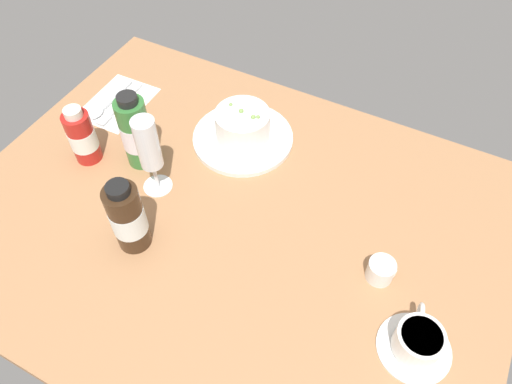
{
  "coord_description": "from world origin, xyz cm",
  "views": [
    {
      "loc": [
        -30.63,
        48.22,
        80.05
      ],
      "look_at": [
        -4.6,
        -1.85,
        8.97
      ],
      "focal_mm": 34.16,
      "sensor_mm": 36.0,
      "label": 1
    }
  ],
  "objects_px": {
    "cutlery_setting": "(117,103)",
    "creamer_jug": "(381,270)",
    "porridge_bowl": "(243,129)",
    "sauce_bottle_green": "(136,132)",
    "sauce_bottle_red": "(83,136)",
    "sauce_bottle_brown": "(128,217)",
    "coffee_cup": "(417,342)",
    "wine_glass": "(149,147)"
  },
  "relations": [
    {
      "from": "wine_glass",
      "to": "sauce_bottle_green",
      "type": "height_order",
      "value": "wine_glass"
    },
    {
      "from": "wine_glass",
      "to": "sauce_bottle_red",
      "type": "bearing_deg",
      "value": 0.15
    },
    {
      "from": "sauce_bottle_green",
      "to": "sauce_bottle_red",
      "type": "bearing_deg",
      "value": 23.08
    },
    {
      "from": "sauce_bottle_brown",
      "to": "cutlery_setting",
      "type": "bearing_deg",
      "value": -47.31
    },
    {
      "from": "porridge_bowl",
      "to": "wine_glass",
      "type": "distance_m",
      "value": 0.24
    },
    {
      "from": "porridge_bowl",
      "to": "sauce_bottle_green",
      "type": "height_order",
      "value": "sauce_bottle_green"
    },
    {
      "from": "sauce_bottle_brown",
      "to": "porridge_bowl",
      "type": "bearing_deg",
      "value": -99.28
    },
    {
      "from": "creamer_jug",
      "to": "sauce_bottle_brown",
      "type": "relative_size",
      "value": 0.35
    },
    {
      "from": "sauce_bottle_brown",
      "to": "sauce_bottle_green",
      "type": "bearing_deg",
      "value": -58.12
    },
    {
      "from": "creamer_jug",
      "to": "sauce_bottle_brown",
      "type": "bearing_deg",
      "value": 17.77
    },
    {
      "from": "coffee_cup",
      "to": "sauce_bottle_green",
      "type": "bearing_deg",
      "value": -12.19
    },
    {
      "from": "wine_glass",
      "to": "sauce_bottle_red",
      "type": "height_order",
      "value": "wine_glass"
    },
    {
      "from": "sauce_bottle_red",
      "to": "creamer_jug",
      "type": "bearing_deg",
      "value": -179.28
    },
    {
      "from": "coffee_cup",
      "to": "sauce_bottle_red",
      "type": "height_order",
      "value": "sauce_bottle_red"
    },
    {
      "from": "cutlery_setting",
      "to": "creamer_jug",
      "type": "relative_size",
      "value": 3.08
    },
    {
      "from": "creamer_jug",
      "to": "wine_glass",
      "type": "relative_size",
      "value": 0.32
    },
    {
      "from": "sauce_bottle_brown",
      "to": "creamer_jug",
      "type": "bearing_deg",
      "value": -162.23
    },
    {
      "from": "creamer_jug",
      "to": "wine_glass",
      "type": "bearing_deg",
      "value": 0.94
    },
    {
      "from": "wine_glass",
      "to": "coffee_cup",
      "type": "bearing_deg",
      "value": 170.72
    },
    {
      "from": "creamer_jug",
      "to": "sauce_bottle_green",
      "type": "xyz_separation_m",
      "value": [
        0.56,
        -0.04,
        0.06
      ]
    },
    {
      "from": "porridge_bowl",
      "to": "coffee_cup",
      "type": "distance_m",
      "value": 0.57
    },
    {
      "from": "porridge_bowl",
      "to": "creamer_jug",
      "type": "distance_m",
      "value": 0.44
    },
    {
      "from": "coffee_cup",
      "to": "sauce_bottle_green",
      "type": "distance_m",
      "value": 0.67
    },
    {
      "from": "coffee_cup",
      "to": "sauce_bottle_red",
      "type": "bearing_deg",
      "value": -7.04
    },
    {
      "from": "porridge_bowl",
      "to": "wine_glass",
      "type": "bearing_deg",
      "value": 64.9
    },
    {
      "from": "porridge_bowl",
      "to": "sauce_bottle_brown",
      "type": "height_order",
      "value": "sauce_bottle_brown"
    },
    {
      "from": "cutlery_setting",
      "to": "sauce_bottle_green",
      "type": "xyz_separation_m",
      "value": [
        -0.17,
        0.12,
        0.08
      ]
    },
    {
      "from": "cutlery_setting",
      "to": "coffee_cup",
      "type": "xyz_separation_m",
      "value": [
        -0.82,
        0.26,
        0.02
      ]
    },
    {
      "from": "cutlery_setting",
      "to": "wine_glass",
      "type": "relative_size",
      "value": 0.97
    },
    {
      "from": "wine_glass",
      "to": "sauce_bottle_green",
      "type": "relative_size",
      "value": 1.03
    },
    {
      "from": "coffee_cup",
      "to": "wine_glass",
      "type": "height_order",
      "value": "wine_glass"
    },
    {
      "from": "coffee_cup",
      "to": "sauce_bottle_red",
      "type": "distance_m",
      "value": 0.77
    },
    {
      "from": "sauce_bottle_brown",
      "to": "sauce_bottle_green",
      "type": "distance_m",
      "value": 0.21
    },
    {
      "from": "coffee_cup",
      "to": "sauce_bottle_green",
      "type": "relative_size",
      "value": 0.71
    },
    {
      "from": "creamer_jug",
      "to": "sauce_bottle_red",
      "type": "xyz_separation_m",
      "value": [
        0.67,
        0.01,
        0.04
      ]
    },
    {
      "from": "creamer_jug",
      "to": "sauce_bottle_green",
      "type": "relative_size",
      "value": 0.33
    },
    {
      "from": "porridge_bowl",
      "to": "sauce_bottle_red",
      "type": "xyz_separation_m",
      "value": [
        0.28,
        0.2,
        0.03
      ]
    },
    {
      "from": "porridge_bowl",
      "to": "sauce_bottle_red",
      "type": "distance_m",
      "value": 0.34
    },
    {
      "from": "coffee_cup",
      "to": "sauce_bottle_brown",
      "type": "bearing_deg",
      "value": 4.25
    },
    {
      "from": "cutlery_setting",
      "to": "creamer_jug",
      "type": "height_order",
      "value": "creamer_jug"
    },
    {
      "from": "coffee_cup",
      "to": "creamer_jug",
      "type": "height_order",
      "value": "coffee_cup"
    },
    {
      "from": "porridge_bowl",
      "to": "cutlery_setting",
      "type": "height_order",
      "value": "porridge_bowl"
    }
  ]
}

